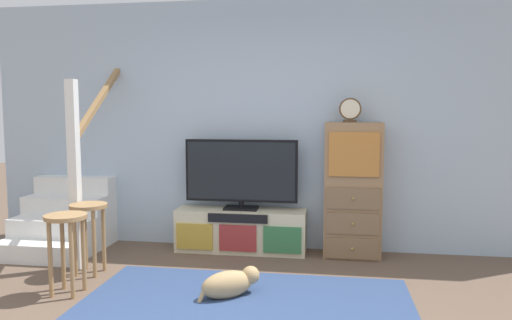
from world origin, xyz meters
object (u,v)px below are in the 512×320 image
desk_clock (350,110)px  media_console (241,230)px  bar_stool_far (89,221)px  side_cabinet (352,190)px  dog (230,283)px  television (241,172)px  bar_stool_near (66,235)px

desk_clock → media_console: bearing=179.8°
desk_clock → bar_stool_far: desk_clock is taller
side_cabinet → dog: (-1.02, -1.29, -0.58)m
television → bar_stool_near: television is taller
television → desk_clock: desk_clock is taller
bar_stool_far → dog: size_ratio=1.37×
desk_clock → bar_stool_near: size_ratio=0.37×
desk_clock → bar_stool_near: desk_clock is taller
dog → bar_stool_near: bearing=-174.5°
television → desk_clock: (1.13, -0.03, 0.66)m
side_cabinet → bar_stool_far: bearing=-159.1°
bar_stool_far → side_cabinet: bearing=20.9°
bar_stool_far → dog: (1.41, -0.37, -0.38)m
media_console → television: television is taller
desk_clock → bar_stool_near: (-2.32, -1.41, -1.02)m
side_cabinet → desk_clock: bearing=-159.7°
side_cabinet → bar_stool_near: 2.76m
television → desk_clock: bearing=-1.5°
bar_stool_near → dog: (1.34, 0.13, -0.38)m
television → dog: bearing=-83.4°
desk_clock → bar_stool_near: 2.90m
bar_stool_far → media_console: bearing=36.1°
dog → side_cabinet: bearing=51.8°
television → side_cabinet: size_ratio=0.87×
desk_clock → dog: (-0.98, -1.28, -1.40)m
side_cabinet → desk_clock: size_ratio=5.62×
side_cabinet → bar_stool_far: size_ratio=2.12×
television → side_cabinet: 1.18m
media_console → bar_stool_near: 1.87m
television → bar_stool_far: television is taller
dog → television: bearing=96.6°
media_console → dog: bearing=-83.2°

